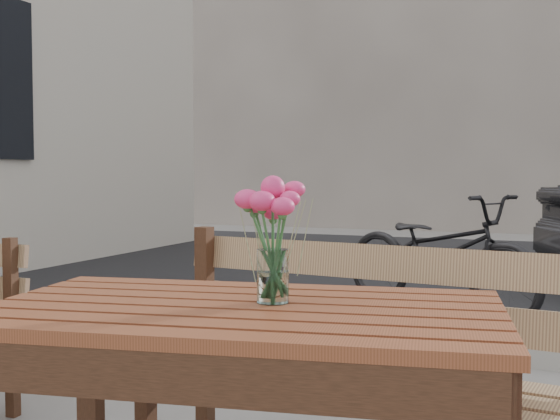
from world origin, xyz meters
name	(u,v)px	position (x,y,z in m)	size (l,w,h in m)	color
street	(469,296)	(0.00, 5.06, 0.03)	(30.00, 8.12, 0.12)	black
backdrop_buildings	(534,56)	(0.17, 14.40, 3.60)	(15.50, 4.00, 8.00)	gray
main_table	(243,356)	(0.01, 0.20, 0.67)	(1.42, 0.97, 0.81)	brown
main_bench	(366,344)	(0.18, 0.80, 0.58)	(1.59, 0.65, 0.96)	brown
main_vase	(273,224)	(0.07, 0.26, 1.01)	(0.18, 0.18, 0.33)	white
bicycle	(438,253)	(-0.16, 4.34, 0.49)	(0.65, 1.87, 0.98)	black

